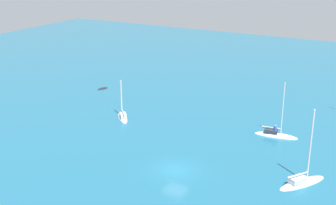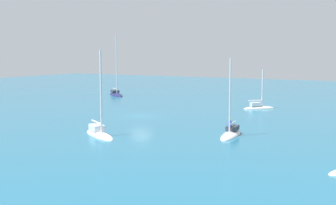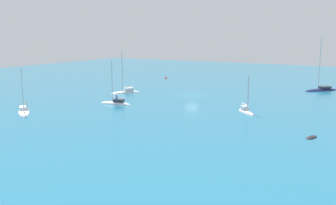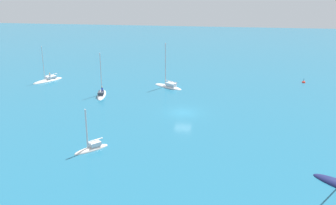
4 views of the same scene
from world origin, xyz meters
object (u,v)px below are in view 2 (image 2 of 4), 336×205
ketch (231,134)px  sloop (99,133)px  sailboat (259,107)px  sailboat_2 (116,94)px

ketch → sloop: (10.75, 5.90, 0.07)m
sailboat → sloop: (6.55, 26.58, 0.02)m
sailboat → sailboat_2: 29.08m
ketch → sailboat_2: size_ratio=0.68×
ketch → sloop: 12.26m
sailboat_2 → sloop: (-21.92, 32.54, 0.07)m
sailboat → sloop: size_ratio=0.69×
ketch → sloop: bearing=-69.2°
sailboat → sailboat_2: size_ratio=0.52×
ketch → sloop: sloop is taller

